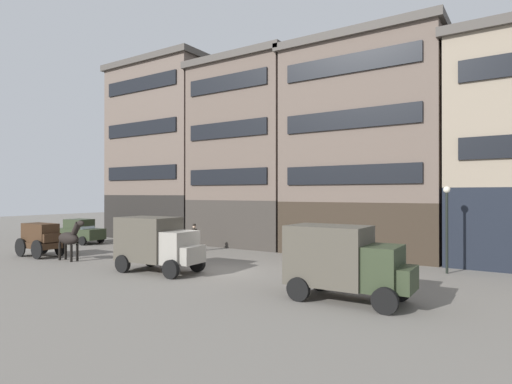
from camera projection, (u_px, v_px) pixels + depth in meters
name	position (u px, v px, depth m)	size (l,w,h in m)	color
ground_plane	(222.00, 271.00, 20.14)	(120.00, 120.00, 0.00)	slate
building_far_left	(170.00, 151.00, 36.23)	(9.83, 7.10, 14.90)	black
building_center_left	(253.00, 153.00, 31.46)	(8.29, 7.10, 13.57)	#38332D
building_center_right	(368.00, 148.00, 26.63)	(10.04, 7.10, 13.35)	#33281E
cargo_wagon	(41.00, 237.00, 24.93)	(2.90, 1.51, 1.98)	#3D2819
draft_horse	(70.00, 238.00, 23.32)	(2.34, 0.60, 2.30)	black
delivery_truck_near	(344.00, 260.00, 14.65)	(4.38, 2.18, 2.62)	#2D3823
delivery_truck_far	(158.00, 242.00, 20.00)	(4.45, 2.36, 2.62)	gray
sedan_dark	(80.00, 231.00, 31.56)	(3.86, 2.21, 1.83)	#2D3823
pedestrian_officer	(194.00, 236.00, 27.20)	(0.51, 0.51, 1.79)	black
streetlamp_curbside	(447.00, 217.00, 19.60)	(0.32, 0.32, 4.12)	black
fire_hydrant_curbside	(143.00, 240.00, 29.85)	(0.24, 0.24, 0.83)	maroon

